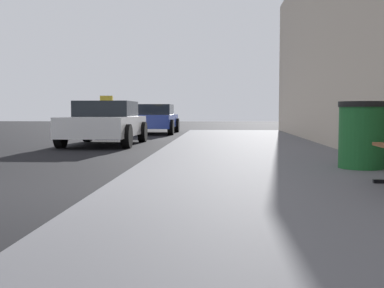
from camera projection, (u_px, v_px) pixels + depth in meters
The scene contains 4 objects.
sidewalk at pixel (286, 197), 5.13m from camera, with size 4.00×32.00×0.15m, color #5B5B60.
trash_bin at pixel (362, 135), 7.04m from camera, with size 0.68×0.68×0.97m.
car_white at pixel (106, 123), 14.09m from camera, with size 1.99×4.10×1.43m.
car_blue at pixel (153, 119), 21.09m from camera, with size 2.07×4.14×1.27m.
Camera 1 is at (3.29, -5.13, 0.99)m, focal length 45.21 mm.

